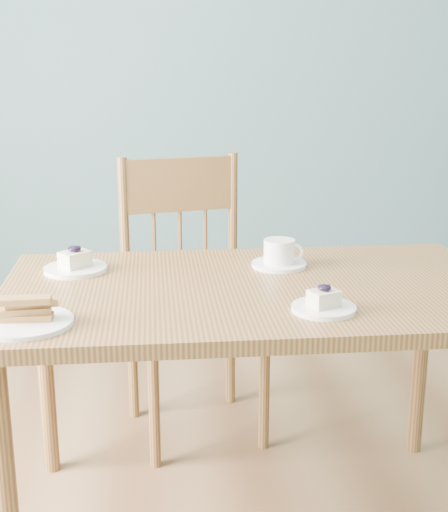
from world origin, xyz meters
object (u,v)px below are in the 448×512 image
object	(u,v)px
biscotti_plate	(26,317)
cheesecake_plate_near	(324,304)
coffee_cup	(280,255)
dining_table	(253,311)
cheesecake_plate_far	(75,265)
dining_chair	(191,296)

from	to	relation	value
biscotti_plate	cheesecake_plate_near	bearing A→B (deg)	1.39
cheesecake_plate_near	coffee_cup	size ratio (longest dim) A/B	0.98
dining_table	cheesecake_plate_far	distance (m)	0.53
dining_table	cheesecake_plate_near	xyz separation A→B (m)	(0.14, -0.21, 0.09)
dining_table	coffee_cup	world-z (taller)	coffee_cup
dining_table	cheesecake_plate_far	world-z (taller)	cheesecake_plate_far
coffee_cup	biscotti_plate	world-z (taller)	coffee_cup
coffee_cup	cheesecake_plate_near	bearing A→B (deg)	-64.44
biscotti_plate	dining_table	bearing A→B (deg)	22.62
cheesecake_plate_far	biscotti_plate	world-z (taller)	cheesecake_plate_far
cheesecake_plate_near	cheesecake_plate_far	distance (m)	0.74
cheesecake_plate_far	coffee_cup	distance (m)	0.59
dining_table	biscotti_plate	distance (m)	0.61
cheesecake_plate_far	coffee_cup	world-z (taller)	coffee_cup
cheesecake_plate_near	cheesecake_plate_far	world-z (taller)	cheesecake_plate_far
cheesecake_plate_far	biscotti_plate	distance (m)	0.43
cheesecake_plate_far	coffee_cup	bearing A→B (deg)	-1.87
coffee_cup	biscotti_plate	distance (m)	0.77
cheesecake_plate_near	dining_chair	bearing A→B (deg)	108.41
coffee_cup	biscotti_plate	xyz separation A→B (m)	(-0.66, -0.40, -0.01)
cheesecake_plate_near	biscotti_plate	size ratio (longest dim) A/B	0.73
dining_table	dining_chair	xyz separation A→B (m)	(-0.13, 0.58, -0.15)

